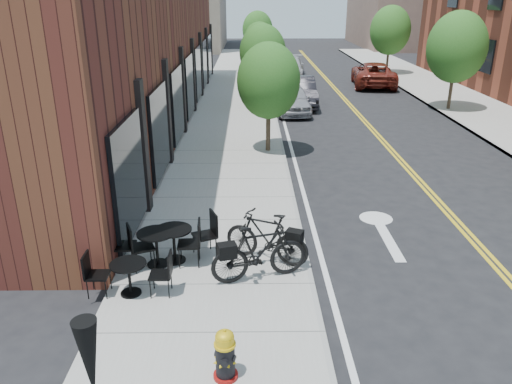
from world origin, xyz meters
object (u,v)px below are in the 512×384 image
object	(u,v)px
bicycle_left	(267,237)
patio_umbrella	(91,372)
parked_car_a	(292,99)
bicycle_right	(259,252)
bistro_set_c	(156,244)
parked_car_far	(373,74)
parked_car_c	(290,67)
fire_hydrant	(225,355)
bistro_set_a	(129,274)
bistro_set_b	(174,240)
parked_car_b	(299,92)

from	to	relation	value
bicycle_left	patio_umbrella	size ratio (longest dim) A/B	0.83
parked_car_a	bicycle_left	bearing A→B (deg)	-98.44
bicycle_right	bistro_set_c	size ratio (longest dim) A/B	1.08
bicycle_left	bistro_set_c	world-z (taller)	bicycle_left
bistro_set_c	parked_car_far	size ratio (longest dim) A/B	0.34
patio_umbrella	parked_car_c	xyz separation A→B (m)	(4.53, 31.54, -1.06)
fire_hydrant	bistro_set_c	world-z (taller)	bistro_set_c
bistro_set_a	parked_car_c	xyz separation A→B (m)	(5.12, 27.61, 0.12)
bistro_set_b	parked_car_b	xyz separation A→B (m)	(4.17, 16.42, 0.12)
bistro_set_a	parked_car_c	world-z (taller)	parked_car_c
bicycle_right	parked_car_a	xyz separation A→B (m)	(1.88, 15.43, -0.04)
bicycle_right	parked_car_a	distance (m)	15.55
bistro_set_b	bistro_set_c	size ratio (longest dim) A/B	1.01
bicycle_left	parked_car_far	world-z (taller)	parked_car_far
parked_car_a	parked_car_b	distance (m)	1.80
bicycle_left	parked_car_c	size ratio (longest dim) A/B	0.41
bicycle_right	parked_car_a	bearing A→B (deg)	-23.14
fire_hydrant	bistro_set_c	distance (m)	3.67
bicycle_left	bistro_set_a	bearing A→B (deg)	-39.97
fire_hydrant	parked_car_c	bearing A→B (deg)	107.83
parked_car_c	parked_car_far	xyz separation A→B (m)	(4.91, -4.06, 0.07)
bistro_set_b	bistro_set_a	bearing A→B (deg)	-140.54
bistro_set_a	parked_car_a	xyz separation A→B (m)	(4.32, 15.94, 0.12)
bistro_set_c	parked_car_a	bearing A→B (deg)	72.15
bistro_set_b	parked_car_b	distance (m)	16.94
bicycle_right	patio_umbrella	bearing A→B (deg)	141.29
parked_car_far	bicycle_left	bearing A→B (deg)	78.62
parked_car_far	fire_hydrant	bearing A→B (deg)	79.50
bicycle_left	bicycle_right	distance (m)	0.74
parked_car_far	parked_car_a	bearing A→B (deg)	60.13
bistro_set_a	parked_car_b	xyz separation A→B (m)	(4.84, 17.66, 0.18)
fire_hydrant	bistro_set_a	xyz separation A→B (m)	(-1.89, 2.23, 0.03)
bicycle_left	bicycle_right	xyz separation A→B (m)	(-0.16, -0.72, 0.03)
bistro_set_c	bistro_set_b	bearing A→B (deg)	23.04
bicycle_left	bistro_set_b	size ratio (longest dim) A/B	1.02
parked_car_b	parked_car_c	distance (m)	9.95
bistro_set_a	patio_umbrella	xyz separation A→B (m)	(0.60, -3.93, 1.18)
fire_hydrant	bistro_set_b	bearing A→B (deg)	133.43
parked_car_a	parked_car_c	distance (m)	11.69
bicycle_right	parked_car_c	xyz separation A→B (m)	(2.68, 27.10, -0.04)
patio_umbrella	parked_car_a	bearing A→B (deg)	79.38
bicycle_right	patio_umbrella	distance (m)	4.92
bicycle_left	bistro_set_b	world-z (taller)	bicycle_left
bistro_set_c	patio_umbrella	world-z (taller)	patio_umbrella
parked_car_a	bicycle_right	bearing A→B (deg)	-98.73
fire_hydrant	bicycle_left	size ratio (longest dim) A/B	0.45
bicycle_left	bistro_set_c	xyz separation A→B (m)	(-2.28, -0.14, -0.07)
bistro_set_a	parked_car_far	size ratio (longest dim) A/B	0.29
bistro_set_a	fire_hydrant	bearing A→B (deg)	-49.87
parked_car_far	bicycle_right	bearing A→B (deg)	78.79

